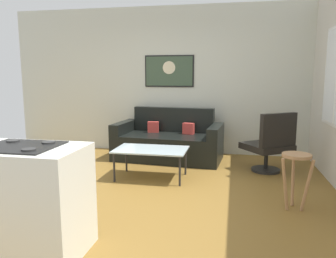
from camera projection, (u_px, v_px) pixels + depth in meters
name	position (u px, v px, depth m)	size (l,w,h in m)	color
ground	(135.00, 194.00, 4.31)	(6.40, 6.40, 0.04)	brown
back_wall	(170.00, 81.00, 6.43)	(6.40, 0.05, 2.80)	beige
couch	(169.00, 142.00, 6.00)	(1.96, 1.08, 0.90)	black
coffee_table	(151.00, 151.00, 4.84)	(1.05, 0.65, 0.44)	silver
armchair	(270.00, 144.00, 5.11)	(0.87, 0.86, 0.95)	black
bar_stool	(296.00, 167.00, 3.70)	(0.37, 0.36, 0.64)	#A87A50
wall_painting	(169.00, 71.00, 6.36)	(0.95, 0.03, 0.60)	black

